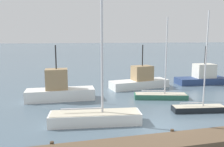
% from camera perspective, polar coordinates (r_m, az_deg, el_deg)
% --- Properties ---
extents(ground_plane, '(600.00, 600.00, 0.00)m').
position_cam_1_polar(ground_plane, '(18.39, 11.50, -12.79)').
color(ground_plane, slate).
extents(dock_pier, '(19.77, 2.33, 0.61)m').
position_cam_1_polar(dock_pier, '(15.58, 16.92, -16.10)').
color(dock_pier, brown).
rests_on(dock_pier, ground_plane).
extents(sailboat_1, '(5.02, 1.97, 9.11)m').
position_cam_1_polar(sailboat_1, '(22.68, 20.99, -7.87)').
color(sailboat_1, black).
rests_on(sailboat_1, ground_plane).
extents(sailboat_2, '(7.38, 2.73, 13.87)m').
position_cam_1_polar(sailboat_2, '(18.31, -4.21, -10.45)').
color(sailboat_2, white).
rests_on(sailboat_2, ground_plane).
extents(sailboat_3, '(6.02, 3.01, 8.98)m').
position_cam_1_polar(sailboat_3, '(26.14, 12.13, -5.27)').
color(sailboat_3, '#2D6B51').
rests_on(sailboat_3, ground_plane).
extents(fishing_boat_0, '(7.66, 3.17, 5.58)m').
position_cam_1_polar(fishing_boat_0, '(36.35, 21.76, -0.76)').
color(fishing_boat_0, navy).
rests_on(fishing_boat_0, ground_plane).
extents(fishing_boat_1, '(8.39, 3.67, 5.85)m').
position_cam_1_polar(fishing_boat_1, '(31.23, 7.09, -1.76)').
color(fishing_boat_1, white).
rests_on(fishing_boat_1, ground_plane).
extents(fishing_boat_2, '(7.39, 2.38, 6.02)m').
position_cam_1_polar(fishing_boat_2, '(25.54, -13.07, -3.99)').
color(fishing_boat_2, white).
rests_on(fishing_boat_2, ground_plane).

